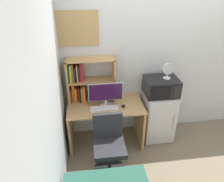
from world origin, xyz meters
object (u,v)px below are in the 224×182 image
Objects in this scene: mini_fridge at (158,115)px; wall_corkboard at (76,29)px; keyboard at (104,109)px; computer_mouse at (123,106)px; desk_fan at (168,70)px; hutch_bookshelf at (83,80)px; monitor at (106,93)px; desk_chair at (109,149)px; microwave at (161,86)px.

wall_corkboard is (-1.24, 0.25, 1.41)m from mini_fridge.
keyboard is 4.95× the size of computer_mouse.
desk_fan is 1.47m from wall_corkboard.
hutch_bookshelf reaches higher than monitor.
desk_fan reaches higher than desk_chair.
hutch_bookshelf reaches higher than computer_mouse.
wall_corkboard is at bearing 168.56° from microwave.
computer_mouse is (0.57, -0.29, -0.33)m from hutch_bookshelf.
computer_mouse is at bearing -32.83° from wall_corkboard.
desk_fan is 1.44m from desk_chair.
computer_mouse is 0.10× the size of mini_fridge.
mini_fridge is 1.90m from wall_corkboard.
wall_corkboard is (-0.05, 0.11, 0.75)m from hutch_bookshelf.
hutch_bookshelf is 0.89× the size of mini_fridge.
monitor is 0.80m from desk_chair.
wall_corkboard reaches higher than microwave.
wall_corkboard reaches higher than keyboard.
monitor is at bearing 68.03° from keyboard.
mini_fridge is 0.82m from desk_fan.
microwave is (0.91, 0.18, 0.22)m from keyboard.
keyboard is at bearing -49.23° from hutch_bookshelf.
mini_fridge is 1.63× the size of microwave.
hutch_bookshelf is 0.41m from monitor.
desk_chair is at bearing -88.45° from keyboard.
mini_fridge is at bearing -11.57° from wall_corkboard.
hutch_bookshelf is 0.54m from keyboard.
mini_fridge is 0.55m from microwave.
desk_fan is 0.27× the size of desk_chair.
monitor is at bearing -174.97° from mini_fridge.
computer_mouse is 1.31m from wall_corkboard.
desk_chair is (0.29, -0.81, -0.67)m from hutch_bookshelf.
desk_fan is at bearing 11.80° from computer_mouse.
wall_corkboard is at bearing 147.17° from computer_mouse.
desk_chair is at bearing -69.71° from wall_corkboard.
microwave reaches higher than desk_chair.
wall_corkboard reaches higher than mini_fridge.
mini_fridge is 3.32× the size of desk_fan.
desk_fan is at bearing 4.45° from monitor.
hutch_bookshelf is 1.44× the size of microwave.
microwave is 0.56× the size of desk_chair.
hutch_bookshelf is 1.28m from desk_fan.
wall_corkboard is (-0.62, 0.40, 1.08)m from computer_mouse.
microwave is 0.81× the size of wall_corkboard.
hutch_bookshelf reaches higher than desk_fan.
desk_chair reaches higher than computer_mouse.
wall_corkboard is (-0.33, 0.43, 1.08)m from keyboard.
keyboard is at bearing -169.26° from mini_fridge.
desk_fan is at bearing 9.77° from keyboard.
monitor is at bearing 164.58° from computer_mouse.
monitor is 0.57× the size of desk_chair.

